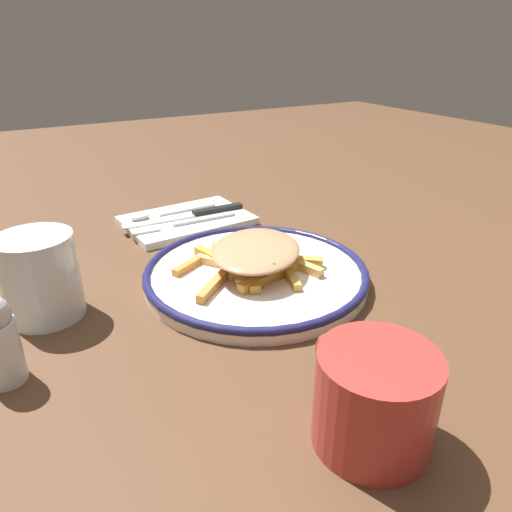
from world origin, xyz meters
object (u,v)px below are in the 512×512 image
object	(u,v)px
knife	(195,214)
coffee_mug	(374,398)
fries_heap	(252,256)
napkin	(185,221)
plate	(256,273)
fork	(184,223)
water_glass	(40,277)
spoon	(159,214)

from	to	relation	value
knife	coffee_mug	xyz separation A→B (m)	(-0.50, 0.07, 0.03)
fries_heap	napkin	xyz separation A→B (m)	(0.23, -0.00, -0.03)
plate	fork	bearing A→B (deg)	4.35
plate	napkin	distance (m)	0.23
fork	water_glass	bearing A→B (deg)	124.32
fries_heap	coffee_mug	distance (m)	0.28
fork	coffee_mug	xyz separation A→B (m)	(-0.48, 0.04, 0.03)
napkin	knife	distance (m)	0.02
fork	water_glass	distance (m)	0.28
fries_heap	spoon	xyz separation A→B (m)	(0.26, 0.03, -0.02)
spoon	coffee_mug	xyz separation A→B (m)	(-0.53, 0.01, 0.02)
napkin	coffee_mug	xyz separation A→B (m)	(-0.50, 0.05, 0.03)
fries_heap	fork	distance (m)	0.20
fries_heap	coffee_mug	world-z (taller)	coffee_mug
fries_heap	coffee_mug	size ratio (longest dim) A/B	1.55
spoon	coffee_mug	bearing A→B (deg)	178.41
fries_heap	knife	world-z (taller)	fries_heap
napkin	spoon	distance (m)	0.05
fries_heap	knife	distance (m)	0.23
napkin	spoon	world-z (taller)	spoon
spoon	fries_heap	bearing A→B (deg)	-172.44
plate	spoon	xyz separation A→B (m)	(0.26, 0.04, 0.00)
fork	knife	world-z (taller)	knife
napkin	spoon	xyz separation A→B (m)	(0.03, 0.03, 0.01)
plate	coffee_mug	xyz separation A→B (m)	(-0.27, 0.05, 0.03)
water_glass	coffee_mug	size ratio (longest dim) A/B	0.82
fries_heap	coffee_mug	bearing A→B (deg)	169.83
fork	spoon	bearing A→B (deg)	22.41
knife	coffee_mug	bearing A→B (deg)	172.25
plate	spoon	distance (m)	0.26
water_glass	coffee_mug	bearing A→B (deg)	-148.92
knife	fork	bearing A→B (deg)	131.10
spoon	coffee_mug	size ratio (longest dim) A/B	1.28
fork	spoon	xyz separation A→B (m)	(0.06, 0.02, 0.00)
fries_heap	water_glass	size ratio (longest dim) A/B	1.89
fries_heap	knife	size ratio (longest dim) A/B	0.87
plate	napkin	world-z (taller)	plate
plate	fries_heap	size ratio (longest dim) A/B	1.57
napkin	fork	bearing A→B (deg)	156.23
napkin	plate	bearing A→B (deg)	-179.15
fork	water_glass	world-z (taller)	water_glass
spoon	napkin	bearing A→B (deg)	-128.07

